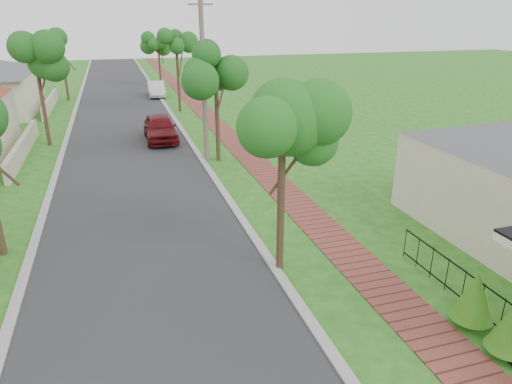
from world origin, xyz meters
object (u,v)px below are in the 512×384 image
near_tree (282,132)px  utility_pole (204,82)px  parked_car_white (156,89)px  parked_car_red (160,128)px

near_tree → utility_pole: 11.71m
parked_car_white → utility_pole: size_ratio=0.52×
parked_car_white → near_tree: near_tree is taller
near_tree → utility_pole: size_ratio=0.66×
parked_car_red → parked_car_white: bearing=85.5°
parked_car_red → near_tree: size_ratio=0.86×
parked_car_red → near_tree: near_tree is taller
parked_car_red → near_tree: 17.10m
parked_car_red → near_tree: (1.80, -16.63, 3.52)m
parked_car_red → parked_car_white: size_ratio=1.09×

